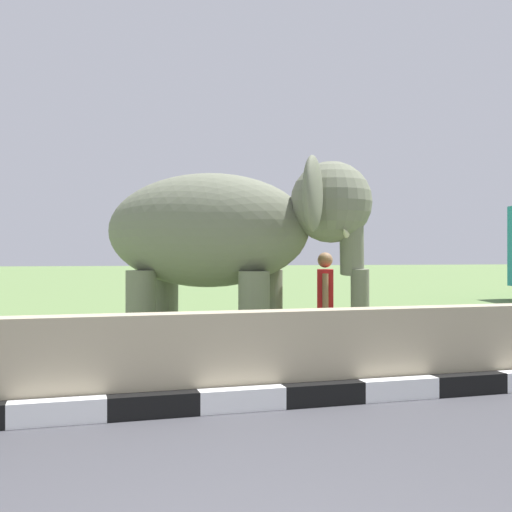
% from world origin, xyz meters
% --- Properties ---
extents(striped_curb, '(16.20, 0.20, 0.24)m').
position_xyz_m(striped_curb, '(-0.35, 3.49, 0.12)').
color(striped_curb, white).
rests_on(striped_curb, ground_plane).
extents(barrier_parapet, '(28.00, 0.36, 1.00)m').
position_xyz_m(barrier_parapet, '(2.00, 3.79, 0.50)').
color(barrier_parapet, tan).
rests_on(barrier_parapet, ground_plane).
extents(elephant, '(3.95, 3.46, 2.95)m').
position_xyz_m(elephant, '(1.57, 6.28, 1.93)').
color(elephant, slate).
rests_on(elephant, ground_plane).
extents(person_handler, '(0.37, 0.66, 1.66)m').
position_xyz_m(person_handler, '(3.00, 6.06, 0.93)').
color(person_handler, navy).
rests_on(person_handler, ground_plane).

